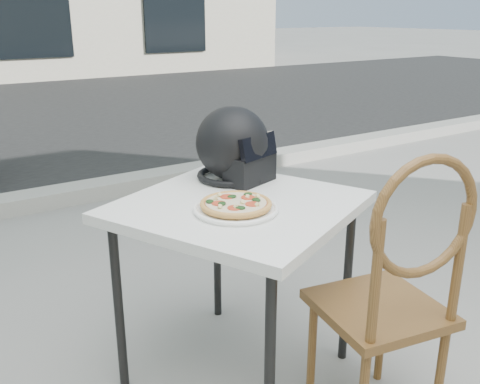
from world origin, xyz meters
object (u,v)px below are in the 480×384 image
cafe_table_main (238,219)px  cafe_chair_main (396,284)px  plate (236,209)px  helmet (234,148)px  pizza (236,204)px

cafe_table_main → cafe_chair_main: bearing=-64.7°
cafe_table_main → plate: plate is taller
cafe_table_main → cafe_chair_main: (0.26, -0.55, -0.11)m
cafe_table_main → helmet: bearing=60.2°
cafe_table_main → plate: (-0.06, -0.08, 0.08)m
pizza → helmet: bearing=58.3°
cafe_table_main → pizza: pizza is taller
plate → cafe_chair_main: (0.32, -0.47, -0.18)m
pizza → helmet: 0.41m
cafe_table_main → helmet: size_ratio=2.70×
helmet → cafe_table_main: bearing=-137.8°
cafe_table_main → plate: bearing=-127.0°
helmet → cafe_chair_main: 0.87m
cafe_table_main → helmet: 0.35m
cafe_chair_main → cafe_table_main: bearing=-54.7°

